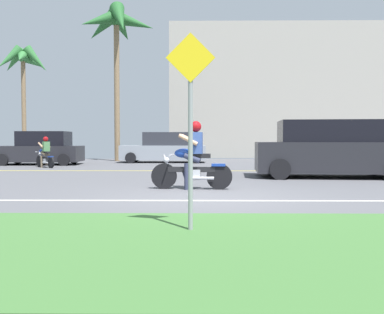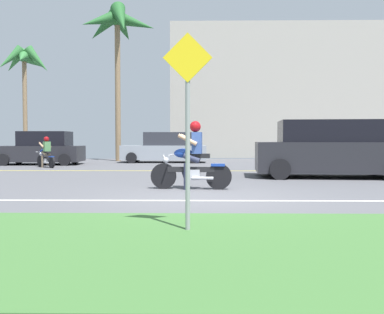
% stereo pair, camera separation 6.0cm
% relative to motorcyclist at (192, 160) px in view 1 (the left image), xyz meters
% --- Properties ---
extents(ground, '(56.00, 30.00, 0.04)m').
position_rel_motorcyclist_xyz_m(ground, '(0.32, 1.48, -0.72)').
color(ground, '#545459').
extents(grass_median, '(56.00, 3.80, 0.06)m').
position_rel_motorcyclist_xyz_m(grass_median, '(0.32, -5.62, -0.67)').
color(grass_median, '#3D6B33').
rests_on(grass_median, ground).
extents(lane_line_near, '(50.40, 0.12, 0.01)m').
position_rel_motorcyclist_xyz_m(lane_line_near, '(0.32, -1.95, -0.70)').
color(lane_line_near, silver).
rests_on(lane_line_near, ground).
extents(lane_line_far, '(50.40, 0.12, 0.01)m').
position_rel_motorcyclist_xyz_m(lane_line_far, '(0.32, 6.04, -0.70)').
color(lane_line_far, yellow).
rests_on(lane_line_far, ground).
extents(motorcyclist, '(1.99, 0.65, 1.67)m').
position_rel_motorcyclist_xyz_m(motorcyclist, '(0.00, 0.00, 0.00)').
color(motorcyclist, black).
rests_on(motorcyclist, ground).
extents(suv_nearby, '(5.02, 2.56, 1.83)m').
position_rel_motorcyclist_xyz_m(suv_nearby, '(4.46, 3.33, 0.19)').
color(suv_nearby, '#232328').
rests_on(suv_nearby, ground).
extents(parked_car_0, '(4.00, 2.09, 1.61)m').
position_rel_motorcyclist_xyz_m(parked_car_0, '(-7.47, 10.08, 0.05)').
color(parked_car_0, '#232328').
rests_on(parked_car_0, ground).
extents(parked_car_1, '(4.51, 1.91, 1.61)m').
position_rel_motorcyclist_xyz_m(parked_car_1, '(-1.59, 12.13, 0.04)').
color(parked_car_1, '#8C939E').
rests_on(parked_car_1, ground).
extents(palm_tree_0, '(3.14, 3.33, 6.70)m').
position_rel_motorcyclist_xyz_m(palm_tree_0, '(-10.02, 14.24, 4.89)').
color(palm_tree_0, '#846B4C').
rests_on(palm_tree_0, ground).
extents(palm_tree_1, '(4.42, 4.46, 8.83)m').
position_rel_motorcyclist_xyz_m(palm_tree_1, '(-4.44, 13.54, 6.75)').
color(palm_tree_1, '#846B4C').
rests_on(palm_tree_1, ground).
extents(motorcyclist_distant, '(1.20, 1.20, 1.35)m').
position_rel_motorcyclist_xyz_m(motorcyclist_distant, '(-6.50, 7.93, -0.13)').
color(motorcyclist_distant, black).
rests_on(motorcyclist_distant, ground).
extents(street_sign, '(0.62, 0.06, 2.55)m').
position_rel_motorcyclist_xyz_m(street_sign, '(0.03, -4.92, 0.85)').
color(street_sign, gray).
rests_on(street_sign, ground).
extents(building_far, '(19.24, 4.00, 8.99)m').
position_rel_motorcyclist_xyz_m(building_far, '(7.90, 19.48, 3.79)').
color(building_far, '#A8A399').
rests_on(building_far, ground).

